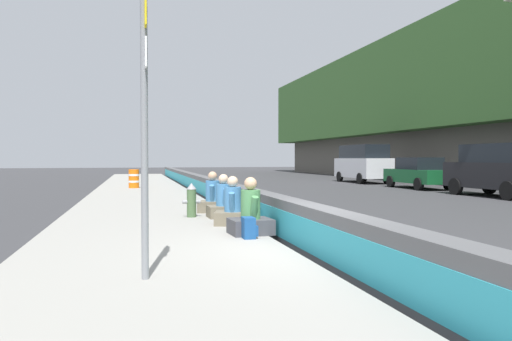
% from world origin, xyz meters
% --- Properties ---
extents(ground_plane, '(160.00, 160.00, 0.00)m').
position_xyz_m(ground_plane, '(0.00, 0.00, 0.00)').
color(ground_plane, '#353538').
rests_on(ground_plane, ground).
extents(sidewalk_strip, '(80.00, 4.40, 0.14)m').
position_xyz_m(sidewalk_strip, '(0.00, 2.65, 0.07)').
color(sidewalk_strip, gray).
rests_on(sidewalk_strip, ground_plane).
extents(jersey_barrier, '(76.00, 0.45, 0.85)m').
position_xyz_m(jersey_barrier, '(0.00, 0.00, 0.42)').
color(jersey_barrier, '#545456').
rests_on(jersey_barrier, ground_plane).
extents(route_sign_post, '(0.44, 0.09, 3.60)m').
position_xyz_m(route_sign_post, '(-1.24, 2.85, 2.21)').
color(route_sign_post, gray).
rests_on(route_sign_post, sidewalk_strip).
extents(fire_hydrant, '(0.26, 0.46, 0.88)m').
position_xyz_m(fire_hydrant, '(4.89, 1.56, 0.59)').
color(fire_hydrant, '#47663D').
rests_on(fire_hydrant, sidewalk_strip).
extents(seated_person_foreground, '(0.75, 0.86, 1.14)m').
position_xyz_m(seated_person_foreground, '(1.85, 0.73, 0.50)').
color(seated_person_foreground, '#424247').
rests_on(seated_person_foreground, sidewalk_strip).
extents(seated_person_middle, '(0.87, 0.95, 1.11)m').
position_xyz_m(seated_person_middle, '(3.27, 0.81, 0.49)').
color(seated_person_middle, '#706651').
rests_on(seated_person_middle, sidewalk_strip).
extents(seated_person_rear, '(0.71, 0.82, 1.11)m').
position_xyz_m(seated_person_rear, '(4.62, 0.77, 0.49)').
color(seated_person_rear, '#706651').
rests_on(seated_person_rear, sidewalk_strip).
extents(seated_person_far, '(0.86, 0.95, 1.14)m').
position_xyz_m(seated_person_far, '(5.90, 0.84, 0.50)').
color(seated_person_far, '#706651').
rests_on(seated_person_far, sidewalk_strip).
extents(backpack, '(0.32, 0.28, 0.40)m').
position_xyz_m(backpack, '(1.37, 0.88, 0.33)').
color(backpack, navy).
rests_on(backpack, sidewalk_strip).
extents(construction_barrel, '(0.54, 0.54, 0.95)m').
position_xyz_m(construction_barrel, '(17.66, 3.01, 0.62)').
color(construction_barrel, orange).
rests_on(construction_barrel, sidewalk_strip).
extents(parked_car_third, '(4.83, 2.13, 2.28)m').
position_xyz_m(parked_car_third, '(9.66, -12.12, 1.18)').
color(parked_car_third, black).
rests_on(parked_car_third, ground_plane).
extents(parked_car_fourth, '(4.55, 2.05, 1.71)m').
position_xyz_m(parked_car_fourth, '(15.51, -12.09, 0.86)').
color(parked_car_fourth, '#145128').
rests_on(parked_car_fourth, ground_plane).
extents(parked_car_midline, '(5.14, 2.17, 2.56)m').
position_xyz_m(parked_car_midline, '(21.99, -12.06, 1.35)').
color(parked_car_midline, silver).
rests_on(parked_car_midline, ground_plane).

